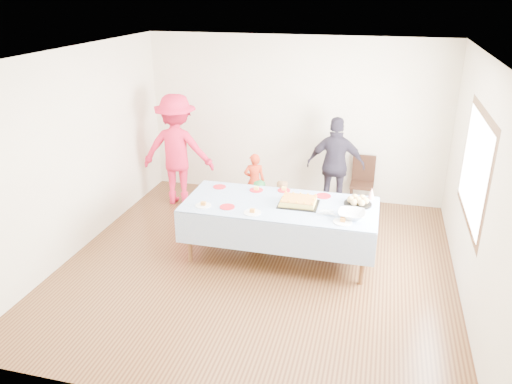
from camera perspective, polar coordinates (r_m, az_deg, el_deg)
ground at (r=6.66m, az=0.23°, el=-8.24°), size 5.00×5.00×0.00m
room_walls at (r=5.94m, az=0.78°, el=6.55°), size 5.04×5.04×2.72m
party_table at (r=6.52m, az=2.77°, el=-1.78°), size 2.50×1.10×0.78m
birthday_cake at (r=6.47m, az=4.88°, el=-1.11°), size 0.51×0.39×0.09m
rolls_tray at (r=6.58m, az=11.57°, el=-1.05°), size 0.36×0.36×0.11m
punch_bowl at (r=6.20m, az=10.87°, el=-2.56°), size 0.34×0.34×0.08m
party_hat at (r=6.79m, az=13.06°, el=-0.15°), size 0.09×0.09×0.16m
fork_pile at (r=6.24m, az=8.13°, el=-2.26°), size 0.24×0.18×0.07m
plate_red_far_a at (r=7.04m, az=-4.20°, el=0.60°), size 0.18×0.18×0.01m
plate_red_far_b at (r=6.91m, az=0.03°, el=0.23°), size 0.19×0.19×0.01m
plate_red_far_c at (r=6.91m, az=3.21°, el=0.19°), size 0.18×0.18×0.01m
plate_red_far_d at (r=6.78m, az=7.71°, el=-0.44°), size 0.20×0.20×0.01m
plate_red_near at (r=6.39m, az=-3.31°, el=-1.71°), size 0.20×0.20×0.01m
plate_white_left at (r=6.46m, az=-6.04°, el=-1.54°), size 0.21×0.21×0.01m
plate_white_mid at (r=6.22m, az=-0.42°, el=-2.37°), size 0.22×0.22×0.01m
plate_white_right at (r=6.08m, az=9.86°, el=-3.38°), size 0.23×0.23×0.01m
dining_chair at (r=8.35m, az=12.09°, el=1.48°), size 0.38×0.38×0.86m
toddler_left at (r=8.09m, az=-0.18°, el=1.25°), size 0.39×0.31×0.94m
toddler_mid at (r=7.29m, az=0.37°, el=-1.74°), size 0.41×0.27×0.82m
toddler_right at (r=7.22m, az=2.77°, el=-1.87°), size 0.51×0.46×0.86m
adult_left at (r=8.29m, az=-8.99°, el=4.77°), size 1.25×0.81×1.83m
adult_right at (r=8.00m, az=9.09°, el=3.04°), size 0.92×0.41×1.55m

